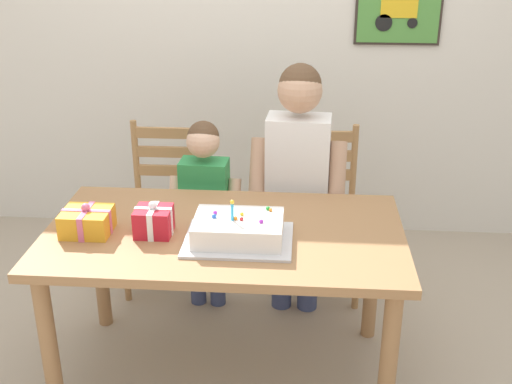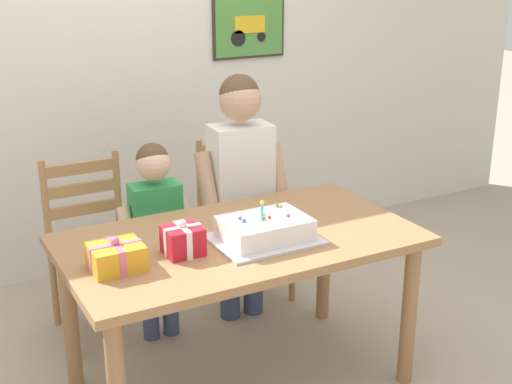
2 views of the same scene
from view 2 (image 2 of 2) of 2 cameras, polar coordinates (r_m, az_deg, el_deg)
The scene contains 10 objects.
ground_plane at distance 3.37m, azimuth -1.23°, elevation -15.30°, with size 20.00×20.00×0.00m, color tan.
back_wall at distance 4.32m, azimuth -11.27°, elevation 10.69°, with size 6.40×0.11×2.60m.
dining_table at distance 3.06m, azimuth -1.31°, elevation -5.31°, with size 1.52×0.85×0.74m.
birthday_cake at distance 2.95m, azimuth 0.71°, elevation -3.12°, with size 0.44×0.34×0.19m.
gift_box_red_large at distance 2.75m, azimuth -11.37°, elevation -5.20°, with size 0.21×0.18×0.14m.
gift_box_beside_cake at distance 2.84m, azimuth -6.00°, elevation -3.95°, with size 0.16×0.14×0.15m.
chair_left at distance 3.68m, azimuth -13.12°, elevation -4.39°, with size 0.42×0.42×0.92m.
chair_right at distance 3.97m, azimuth -1.11°, elevation -2.15°, with size 0.44×0.44×0.92m.
child_older at distance 3.60m, azimuth -1.24°, elevation 1.40°, with size 0.49×0.28×1.33m.
child_younger at distance 3.49m, azimuth -8.16°, elevation -2.55°, with size 0.38×0.22×1.04m.
Camera 2 is at (-1.26, -2.48, 1.91)m, focal length 48.92 mm.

